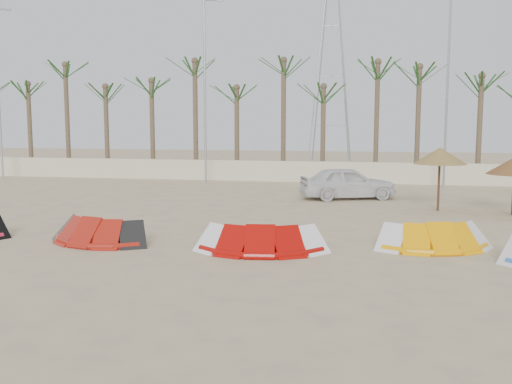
% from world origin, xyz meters
% --- Properties ---
extents(ground, '(120.00, 120.00, 0.00)m').
position_xyz_m(ground, '(0.00, 0.00, 0.00)').
color(ground, tan).
rests_on(ground, ground).
extents(boundary_wall, '(60.00, 0.30, 1.30)m').
position_xyz_m(boundary_wall, '(0.00, 22.00, 0.65)').
color(boundary_wall, beige).
rests_on(boundary_wall, ground).
extents(palm_line, '(52.00, 4.00, 7.70)m').
position_xyz_m(palm_line, '(0.67, 23.50, 6.44)').
color(palm_line, brown).
rests_on(palm_line, ground).
extents(lamp_b, '(1.25, 0.14, 11.00)m').
position_xyz_m(lamp_b, '(-5.96, 20.00, 5.77)').
color(lamp_b, '#A5A8AD').
rests_on(lamp_b, ground).
extents(lamp_c, '(1.25, 0.14, 11.00)m').
position_xyz_m(lamp_c, '(8.04, 20.00, 5.77)').
color(lamp_c, '#A5A8AD').
rests_on(lamp_c, ground).
extents(pylon, '(3.00, 3.00, 14.00)m').
position_xyz_m(pylon, '(1.00, 28.00, 0.00)').
color(pylon, '#A5A8AD').
rests_on(pylon, ground).
extents(kite_red_mid, '(3.65, 2.19, 0.90)m').
position_xyz_m(kite_red_mid, '(-4.34, 2.84, 0.42)').
color(kite_red_mid, '#A1190E').
rests_on(kite_red_mid, ground).
extents(kite_red_right, '(3.83, 1.94, 0.90)m').
position_xyz_m(kite_red_right, '(0.89, 2.69, 0.42)').
color(kite_red_right, '#A20804').
rests_on(kite_red_right, ground).
extents(kite_orange, '(3.69, 2.37, 0.90)m').
position_xyz_m(kite_orange, '(5.86, 4.03, 0.42)').
color(kite_orange, '#FFA200').
rests_on(kite_orange, ground).
extents(parasol_left, '(2.21, 2.21, 2.69)m').
position_xyz_m(parasol_left, '(6.79, 11.51, 2.33)').
color(parasol_left, '#4C331E').
rests_on(parasol_left, ground).
extents(car, '(4.99, 3.30, 1.58)m').
position_xyz_m(car, '(2.85, 14.50, 0.79)').
color(car, silver).
rests_on(car, ground).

